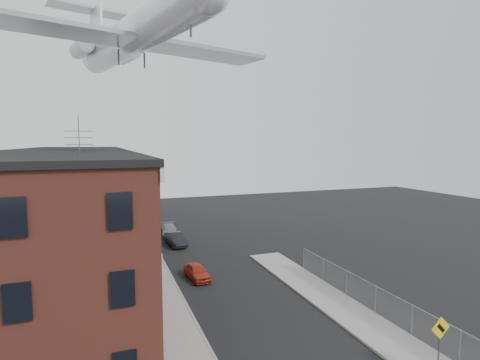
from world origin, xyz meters
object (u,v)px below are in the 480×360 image
object	(u,v)px
warning_sign	(440,335)
car_far	(169,230)
car_near	(197,272)
car_mid	(175,239)
street_tree	(140,212)
airplane	(133,36)
utility_pole	(148,218)

from	to	relation	value
warning_sign	car_far	bearing A→B (deg)	103.46
car_near	car_mid	size ratio (longest dim) A/B	0.86
warning_sign	street_tree	world-z (taller)	street_tree
warning_sign	street_tree	distance (m)	30.96
car_mid	car_far	bearing A→B (deg)	82.29
car_near	car_far	world-z (taller)	car_far
warning_sign	car_mid	size ratio (longest dim) A/B	0.68
street_tree	car_near	size ratio (longest dim) A/B	1.47
street_tree	car_mid	size ratio (longest dim) A/B	1.26
warning_sign	street_tree	size ratio (longest dim) A/B	0.54
street_tree	airplane	distance (m)	17.97
street_tree	car_far	world-z (taller)	street_tree
warning_sign	car_near	world-z (taller)	warning_sign
warning_sign	airplane	xyz separation A→B (m)	(-11.70, 22.77, 18.43)
utility_pole	car_mid	world-z (taller)	utility_pole
utility_pole	car_far	world-z (taller)	utility_pole
car_near	car_mid	world-z (taller)	car_mid
utility_pole	car_near	world-z (taller)	utility_pole
car_mid	car_far	distance (m)	4.61
utility_pole	car_near	distance (m)	6.08
warning_sign	airplane	size ratio (longest dim) A/B	0.10
car_far	car_mid	bearing A→B (deg)	-85.60
warning_sign	street_tree	bearing A→B (deg)	110.58
warning_sign	car_mid	distance (m)	27.57
utility_pole	car_mid	size ratio (longest dim) A/B	2.19
car_mid	airplane	size ratio (longest dim) A/B	0.15
warning_sign	car_near	bearing A→B (deg)	115.81
car_mid	airplane	bearing A→B (deg)	-144.42
car_near	street_tree	bearing A→B (deg)	97.99
warning_sign	utility_pole	bearing A→B (deg)	120.48
airplane	car_mid	bearing A→B (deg)	41.89
street_tree	warning_sign	bearing A→B (deg)	-69.42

